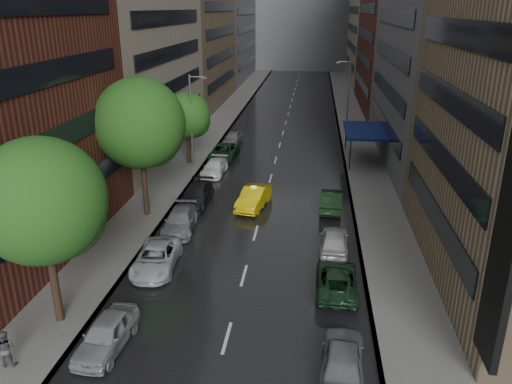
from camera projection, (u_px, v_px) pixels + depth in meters
The scene contains 15 objects.
road at pixel (285, 126), 66.88m from camera, with size 14.00×140.00×0.01m, color black.
sidewalk_left at pixel (219, 124), 67.83m from camera, with size 4.00×140.00×0.15m, color gray.
sidewalk_right at pixel (353, 127), 65.88m from camera, with size 4.00×140.00×0.15m, color gray.
buildings_right at pixel (403, 7), 66.25m from camera, with size 8.05×109.10×36.00m.
building_far at pixel (303, 3), 124.60m from camera, with size 40.00×14.00×32.00m, color slate.
tree_near at pixel (41, 201), 23.00m from camera, with size 6.02×6.02×9.60m.
tree_mid at pixel (140, 124), 35.62m from camera, with size 6.56×6.56×10.46m.
tree_far at pixel (187, 116), 48.91m from camera, with size 4.57×4.57×7.28m.
taxi at pixel (254, 198), 39.49m from camera, with size 1.72×4.93×1.62m, color yellow.
parked_cars_left at pixel (198, 192), 40.89m from camera, with size 2.75×41.76×1.54m.
parked_cars_right at pixel (336, 261), 29.82m from camera, with size 2.36×23.61×1.56m.
ped_black_umbrella at pixel (3, 342), 21.60m from camera, with size 0.96×0.98×2.09m.
street_lamp_left at pixel (192, 120), 47.39m from camera, with size 1.74×0.22×9.00m.
street_lamp_right at pixel (348, 97), 59.68m from camera, with size 1.74×0.22×9.00m.
awning at pixel (365, 131), 50.85m from camera, with size 4.00×8.00×3.12m.
Camera 1 is at (3.72, -15.79, 15.00)m, focal length 35.00 mm.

